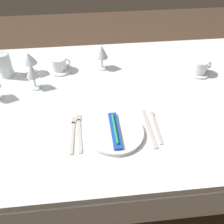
{
  "coord_description": "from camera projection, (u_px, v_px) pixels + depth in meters",
  "views": [
    {
      "loc": [
        -0.07,
        -1.0,
        1.56
      ],
      "look_at": [
        0.02,
        -0.14,
        0.76
      ],
      "focal_mm": 40.99,
      "sensor_mm": 36.0,
      "label": 1
    }
  ],
  "objects": [
    {
      "name": "wine_glass_centre",
      "position": [
        102.0,
        53.0,
        1.42
      ],
      "size": [
        0.07,
        0.07,
        0.14
      ],
      "color": "silver",
      "rests_on": "dining_table"
    },
    {
      "name": "dining_table",
      "position": [
        105.0,
        109.0,
        1.35
      ],
      "size": [
        1.8,
        1.11,
        0.74
      ],
      "color": "white",
      "rests_on": "ground"
    },
    {
      "name": "saucer_right",
      "position": [
        60.0,
        69.0,
        1.47
      ],
      "size": [
        0.14,
        0.14,
        0.01
      ],
      "primitive_type": "cylinder",
      "color": "white",
      "rests_on": "dining_table"
    },
    {
      "name": "toothbrush_package",
      "position": [
        115.0,
        130.0,
        1.09
      ],
      "size": [
        0.04,
        0.21,
        0.02
      ],
      "color": "blue",
      "rests_on": "dinner_plate"
    },
    {
      "name": "dinner_plate",
      "position": [
        115.0,
        133.0,
        1.1
      ],
      "size": [
        0.25,
        0.25,
        0.02
      ],
      "primitive_type": "cylinder",
      "color": "white",
      "rests_on": "dining_table"
    },
    {
      "name": "ground_plane",
      "position": [
        107.0,
        179.0,
        1.79
      ],
      "size": [
        6.0,
        6.0,
        0.0
      ],
      "primitive_type": "plane",
      "color": "#4C3828"
    },
    {
      "name": "wine_glass_far",
      "position": [
        29.0,
        59.0,
        1.39
      ],
      "size": [
        0.08,
        0.08,
        0.13
      ],
      "color": "silver",
      "rests_on": "dining_table"
    },
    {
      "name": "coffee_cup_right",
      "position": [
        59.0,
        63.0,
        1.44
      ],
      "size": [
        0.11,
        0.09,
        0.07
      ],
      "color": "white",
      "rests_on": "saucer_right"
    },
    {
      "name": "drink_tumbler",
      "position": [
        5.0,
        66.0,
        1.39
      ],
      "size": [
        0.08,
        0.08,
        0.14
      ],
      "color": "silver",
      "rests_on": "dining_table"
    },
    {
      "name": "coffee_cup_left",
      "position": [
        200.0,
        66.0,
        1.42
      ],
      "size": [
        0.11,
        0.09,
        0.07
      ],
      "color": "white",
      "rests_on": "saucer_left"
    },
    {
      "name": "wine_glass_left",
      "position": [
        32.0,
        72.0,
        1.29
      ],
      "size": [
        0.07,
        0.07,
        0.14
      ],
      "color": "silver",
      "rests_on": "dining_table"
    },
    {
      "name": "fork_outer",
      "position": [
        79.0,
        131.0,
        1.12
      ],
      "size": [
        0.02,
        0.23,
        0.0
      ],
      "color": "beige",
      "rests_on": "dining_table"
    },
    {
      "name": "fork_inner",
      "position": [
        73.0,
        133.0,
        1.11
      ],
      "size": [
        0.03,
        0.22,
        0.0
      ],
      "color": "beige",
      "rests_on": "dining_table"
    },
    {
      "name": "saucer_left",
      "position": [
        198.0,
        72.0,
        1.44
      ],
      "size": [
        0.13,
        0.13,
        0.01
      ],
      "primitive_type": "cylinder",
      "color": "white",
      "rests_on": "dining_table"
    },
    {
      "name": "dinner_knife",
      "position": [
        149.0,
        129.0,
        1.12
      ],
      "size": [
        0.03,
        0.24,
        0.0
      ],
      "color": "beige",
      "rests_on": "dining_table"
    },
    {
      "name": "spoon_soup",
      "position": [
        154.0,
        123.0,
        1.15
      ],
      "size": [
        0.03,
        0.2,
        0.01
      ],
      "color": "beige",
      "rests_on": "dining_table"
    }
  ]
}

